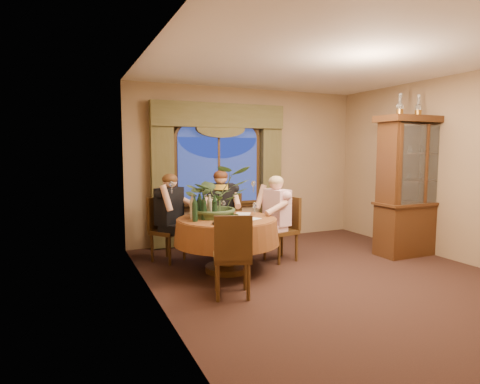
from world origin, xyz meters
name	(u,v)px	position (x,y,z in m)	size (l,w,h in m)	color
floor	(326,276)	(0.00, 0.00, 0.00)	(5.00, 5.00, 0.00)	black
wall_back	(247,165)	(0.00, 2.50, 1.40)	(4.50, 4.50, 0.00)	#896F50
wall_right	(450,168)	(2.25, 0.00, 1.40)	(5.00, 5.00, 0.00)	#896F50
ceiling	(331,61)	(0.00, 0.00, 2.80)	(5.00, 5.00, 0.00)	white
window	(219,171)	(-0.60, 2.43, 1.30)	(1.62, 0.10, 1.32)	navy
arched_transom	(218,127)	(-0.60, 2.43, 2.08)	(1.60, 0.06, 0.44)	navy
drapery_left	(163,180)	(-1.63, 2.38, 1.18)	(0.38, 0.14, 2.32)	#474321
drapery_right	(271,177)	(0.43, 2.38, 1.18)	(0.38, 0.14, 2.32)	#474321
swag_valance	(220,115)	(-0.60, 2.35, 2.28)	(2.45, 0.16, 0.42)	#474321
dining_table	(227,245)	(-1.12, 0.75, 0.38)	(1.45, 1.45, 0.75)	maroon
china_cabinet	(415,186)	(1.99, 0.42, 1.10)	(1.36, 0.54, 2.20)	#371F11
oil_lamp_left	(400,104)	(1.61, 0.42, 2.37)	(0.11, 0.11, 0.34)	#A5722D
oil_lamp_center	(418,106)	(1.99, 0.42, 2.37)	(0.11, 0.11, 0.34)	#A5722D
oil_lamp_right	(436,107)	(2.37, 0.42, 2.37)	(0.11, 0.11, 0.34)	#A5722D
chair_right	(281,229)	(-0.17, 0.93, 0.48)	(0.42, 0.42, 0.96)	black
chair_back_right	(229,224)	(-0.74, 1.62, 0.48)	(0.42, 0.42, 0.96)	black
chair_back	(168,230)	(-1.74, 1.59, 0.48)	(0.42, 0.42, 0.96)	black
chair_front_left	(232,255)	(-1.42, -0.15, 0.48)	(0.42, 0.42, 0.96)	black
person_pink	(277,219)	(-0.24, 0.93, 0.65)	(0.47, 0.43, 1.30)	beige
person_back	(169,218)	(-1.73, 1.55, 0.67)	(0.48, 0.44, 1.34)	black
person_scarf	(221,212)	(-0.85, 1.69, 0.68)	(0.49, 0.45, 1.36)	black
stoneware_vase	(213,208)	(-1.27, 0.88, 0.88)	(0.14, 0.14, 0.25)	#978661
centerpiece_plant	(215,173)	(-1.22, 0.92, 1.36)	(0.94, 1.05, 0.82)	#3E5932
olive_bowl	(233,216)	(-1.07, 0.68, 0.78)	(0.17, 0.17, 0.05)	#515B32
cheese_platter	(225,223)	(-1.31, 0.34, 0.76)	(0.32, 0.32, 0.02)	black
wine_bottle_0	(209,206)	(-1.35, 0.82, 0.92)	(0.07, 0.07, 0.33)	tan
wine_bottle_1	(195,209)	(-1.61, 0.66, 0.92)	(0.07, 0.07, 0.33)	black
wine_bottle_2	(204,208)	(-1.46, 0.73, 0.92)	(0.07, 0.07, 0.33)	black
wine_bottle_3	(215,207)	(-1.32, 0.70, 0.92)	(0.07, 0.07, 0.33)	black
wine_bottle_4	(192,207)	(-1.58, 0.87, 0.92)	(0.07, 0.07, 0.33)	tan
wine_bottle_5	(199,205)	(-1.45, 0.95, 0.92)	(0.07, 0.07, 0.33)	black
tasting_paper_0	(249,218)	(-0.87, 0.58, 0.75)	(0.21, 0.30, 0.00)	white
tasting_paper_1	(243,214)	(-0.79, 0.95, 0.75)	(0.21, 0.30, 0.00)	white
tasting_paper_2	(230,222)	(-1.22, 0.39, 0.75)	(0.21, 0.30, 0.00)	white
wine_glass_person_pink	(255,208)	(-0.65, 0.85, 0.84)	(0.07, 0.07, 0.18)	silver
wine_glass_person_back	(198,209)	(-1.42, 1.14, 0.84)	(0.07, 0.07, 0.18)	silver
wine_glass_person_scarf	(223,207)	(-0.99, 1.21, 0.84)	(0.07, 0.07, 0.18)	silver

